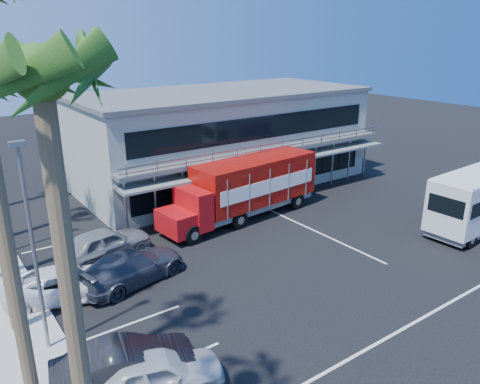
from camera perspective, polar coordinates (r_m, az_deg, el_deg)
ground at (r=25.54m, az=11.12°, el=-8.14°), size 120.00×120.00×0.00m
building at (r=37.07m, az=-2.14°, el=6.67°), size 22.40×12.00×7.30m
curb_strip at (r=24.22m, az=-27.10°, el=-11.37°), size 3.00×32.00×0.16m
palm_a at (r=9.65m, az=-22.70°, el=9.76°), size 2.80×2.80×11.75m
light_pole_near at (r=17.93m, az=-23.99°, el=-5.58°), size 0.50×0.25×8.09m
red_truck at (r=30.00m, az=0.77°, el=0.67°), size 11.47×3.72×3.80m
white_van at (r=31.43m, az=27.03°, el=-0.87°), size 7.61×2.88×3.67m
parked_car_a at (r=16.75m, az=-10.11°, el=-20.98°), size 4.81×2.95×1.53m
parked_car_b at (r=17.22m, az=-13.70°, el=-19.84°), size 5.13×2.71×1.61m
parked_car_c at (r=22.86m, az=-20.43°, el=-10.37°), size 5.71×3.84×1.45m
parked_car_d at (r=23.26m, az=-13.02°, el=-8.88°), size 5.87×3.45×1.60m
parked_car_e at (r=25.91m, az=-16.19°, el=-6.06°), size 5.29×2.91×1.70m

